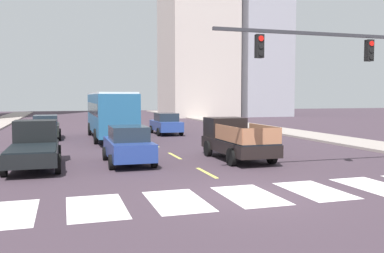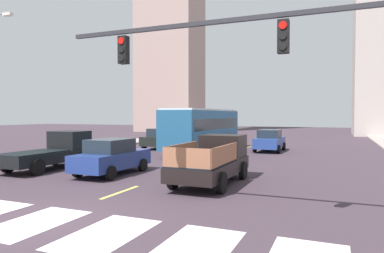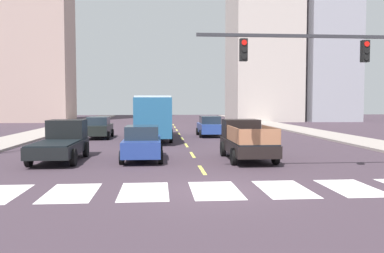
{
  "view_description": "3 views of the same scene",
  "coord_description": "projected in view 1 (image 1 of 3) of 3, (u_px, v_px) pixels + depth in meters",
  "views": [
    {
      "loc": [
        -5.43,
        -11.53,
        3.04
      ],
      "look_at": [
        1.92,
        12.17,
        1.25
      ],
      "focal_mm": 38.96,
      "sensor_mm": 36.0,
      "label": 1
    },
    {
      "loc": [
        7.44,
        -6.92,
        2.87
      ],
      "look_at": [
        -1.49,
        14.47,
        2.11
      ],
      "focal_mm": 32.82,
      "sensor_mm": 36.0,
      "label": 2
    },
    {
      "loc": [
        -1.82,
        -13.01,
        2.88
      ],
      "look_at": [
        0.7,
        17.85,
        1.03
      ],
      "focal_mm": 37.95,
      "sensor_mm": 36.0,
      "label": 3
    }
  ],
  "objects": [
    {
      "name": "crosswalk_stripe_4",
      "position": [
        249.0,
        195.0,
        12.81
      ],
      "size": [
        1.57,
        2.82,
        0.01
      ],
      "primitive_type": "cube",
      "color": "silver",
      "rests_on": "ground"
    },
    {
      "name": "sedan_mid",
      "position": [
        166.0,
        124.0,
        33.46
      ],
      "size": [
        2.02,
        4.4,
        1.72
      ],
      "rotation": [
        0.0,
        0.0,
        0.03
      ],
      "color": "#27418D",
      "rests_on": "ground"
    },
    {
      "name": "lane_dash_4",
      "position": [
        130.0,
        132.0,
        35.68
      ],
      "size": [
        0.16,
        2.4,
        0.01
      ],
      "primitive_type": "cube",
      "color": "#D8D352",
      "rests_on": "ground"
    },
    {
      "name": "pickup_dark",
      "position": [
        34.0,
        146.0,
        17.98
      ],
      "size": [
        2.18,
        5.2,
        1.96
      ],
      "rotation": [
        0.0,
        0.0,
        0.02
      ],
      "color": "black",
      "rests_on": "ground"
    },
    {
      "name": "lane_dash_0",
      "position": [
        207.0,
        173.0,
        16.62
      ],
      "size": [
        0.16,
        2.4,
        0.01
      ],
      "primitive_type": "cube",
      "color": "#D8D352",
      "rests_on": "ground"
    },
    {
      "name": "lane_dash_3",
      "position": [
        140.0,
        137.0,
        30.91
      ],
      "size": [
        0.16,
        2.4,
        0.01
      ],
      "primitive_type": "cube",
      "color": "#D8D352",
      "rests_on": "ground"
    },
    {
      "name": "ground_plane",
      "position": [
        249.0,
        195.0,
        12.81
      ],
      "size": [
        160.0,
        160.0,
        0.0
      ],
      "primitive_type": "plane",
      "color": "#3D303A"
    },
    {
      "name": "sidewalk_right",
      "position": [
        296.0,
        133.0,
        33.67
      ],
      "size": [
        3.37,
        110.0,
        0.15
      ],
      "primitive_type": "cube",
      "color": "#9E918A",
      "rests_on": "ground"
    },
    {
      "name": "crosswalk_stripe_5",
      "position": [
        314.0,
        190.0,
        13.49
      ],
      "size": [
        1.57,
        2.82,
        0.01
      ],
      "primitive_type": "cube",
      "color": "silver",
      "rests_on": "ground"
    },
    {
      "name": "crosswalk_stripe_1",
      "position": [
        5.0,
        214.0,
        10.76
      ],
      "size": [
        1.57,
        2.82,
        0.01
      ],
      "primitive_type": "cube",
      "color": "silver",
      "rests_on": "ground"
    },
    {
      "name": "lane_dash_1",
      "position": [
        175.0,
        156.0,
        21.38
      ],
      "size": [
        0.16,
        2.4,
        0.01
      ],
      "primitive_type": "cube",
      "color": "#D8D352",
      "rests_on": "ground"
    },
    {
      "name": "lane_dash_2",
      "position": [
        154.0,
        145.0,
        26.15
      ],
      "size": [
        0.16,
        2.4,
        0.01
      ],
      "primitive_type": "cube",
      "color": "#D8D352",
      "rests_on": "ground"
    },
    {
      "name": "lane_dash_5",
      "position": [
        122.0,
        128.0,
        40.44
      ],
      "size": [
        0.16,
        2.4,
        0.01
      ],
      "primitive_type": "cube",
      "color": "#D8D352",
      "rests_on": "ground"
    },
    {
      "name": "sedan_near_right",
      "position": [
        46.0,
        127.0,
        29.7
      ],
      "size": [
        2.02,
        4.4,
        1.72
      ],
      "rotation": [
        0.0,
        0.0,
        0.02
      ],
      "color": "black",
      "rests_on": "ground"
    },
    {
      "name": "lane_dash_6",
      "position": [
        116.0,
        125.0,
        45.2
      ],
      "size": [
        0.16,
        2.4,
        0.01
      ],
      "primitive_type": "cube",
      "color": "#D8D352",
      "rests_on": "ground"
    },
    {
      "name": "crosswalk_stripe_6",
      "position": [
        373.0,
        186.0,
        14.17
      ],
      "size": [
        1.57,
        2.82,
        0.01
      ],
      "primitive_type": "cube",
      "color": "silver",
      "rests_on": "ground"
    },
    {
      "name": "block_mid_right",
      "position": [
        258.0,
        21.0,
        65.25
      ],
      "size": [
        7.73,
        9.37,
        29.82
      ],
      "primitive_type": "cube",
      "color": "#94939F",
      "rests_on": "ground"
    },
    {
      "name": "city_bus",
      "position": [
        110.0,
        112.0,
        29.71
      ],
      "size": [
        2.72,
        10.8,
        3.32
      ],
      "rotation": [
        0.0,
        0.0,
        -0.02
      ],
      "color": "#245B86",
      "rests_on": "ground"
    },
    {
      "name": "lane_dash_7",
      "position": [
        111.0,
        122.0,
        49.97
      ],
      "size": [
        0.16,
        2.4,
        0.01
      ],
      "primitive_type": "cube",
      "color": "#D8D352",
      "rests_on": "ground"
    },
    {
      "name": "crosswalk_stripe_3",
      "position": [
        177.0,
        201.0,
        12.13
      ],
      "size": [
        1.57,
        2.82,
        0.01
      ],
      "primitive_type": "cube",
      "color": "silver",
      "rests_on": "ground"
    },
    {
      "name": "pickup_stakebed",
      "position": [
        234.0,
        140.0,
        20.38
      ],
      "size": [
        2.18,
        5.2,
        1.96
      ],
      "rotation": [
        0.0,
        0.0,
        0.01
      ],
      "color": "black",
      "rests_on": "ground"
    },
    {
      "name": "block_mid_left",
      "position": [
        197.0,
        42.0,
        63.66
      ],
      "size": [
        9.9,
        11.3,
        22.63
      ],
      "primitive_type": "cube",
      "color": "#BBADA6",
      "rests_on": "ground"
    },
    {
      "name": "crosswalk_stripe_2",
      "position": [
        96.0,
        207.0,
        11.45
      ],
      "size": [
        1.57,
        2.82,
        0.01
      ],
      "primitive_type": "cube",
      "color": "silver",
      "rests_on": "ground"
    },
    {
      "name": "sedan_near_left",
      "position": [
        128.0,
        145.0,
        18.78
      ],
      "size": [
        2.02,
        4.4,
        1.72
      ],
      "rotation": [
        0.0,
        0.0,
        -0.01
      ],
      "color": "navy",
      "rests_on": "ground"
    }
  ]
}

